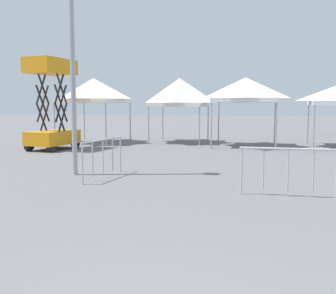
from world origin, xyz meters
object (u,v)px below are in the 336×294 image
(canopy_tent_right_of_center, at_px, (246,90))
(crowd_barrier_by_lift, at_px, (288,162))
(crowd_barrier_near_person, at_px, (103,151))
(scissor_lift, at_px, (52,123))
(canopy_tent_far_right, at_px, (180,92))
(canopy_tent_behind_center, at_px, (93,90))

(canopy_tent_right_of_center, bearing_deg, crowd_barrier_by_lift, -80.57)
(canopy_tent_right_of_center, height_order, crowd_barrier_near_person, canopy_tent_right_of_center)
(scissor_lift, height_order, crowd_barrier_by_lift, scissor_lift)
(canopy_tent_right_of_center, relative_size, scissor_lift, 0.82)
(canopy_tent_far_right, height_order, canopy_tent_right_of_center, canopy_tent_far_right)
(scissor_lift, bearing_deg, crowd_barrier_by_lift, -34.19)
(canopy_tent_behind_center, height_order, crowd_barrier_near_person, canopy_tent_behind_center)
(canopy_tent_far_right, bearing_deg, scissor_lift, -133.70)
(crowd_barrier_by_lift, bearing_deg, scissor_lift, 145.81)
(crowd_barrier_near_person, bearing_deg, canopy_tent_right_of_center, 72.02)
(scissor_lift, distance_m, crowd_barrier_by_lift, 11.98)
(canopy_tent_far_right, bearing_deg, canopy_tent_behind_center, -162.92)
(crowd_barrier_near_person, distance_m, crowd_barrier_by_lift, 4.93)
(canopy_tent_behind_center, relative_size, crowd_barrier_by_lift, 1.61)
(canopy_tent_far_right, xyz_separation_m, crowd_barrier_near_person, (0.42, -10.62, -1.89))
(canopy_tent_behind_center, xyz_separation_m, crowd_barrier_by_lift, (9.59, -10.26, -1.99))
(scissor_lift, distance_m, crowd_barrier_near_person, 7.68)
(scissor_lift, xyz_separation_m, crowd_barrier_near_person, (5.07, -5.75, -0.46))
(canopy_tent_right_of_center, bearing_deg, canopy_tent_behind_center, -178.30)
(canopy_tent_far_right, relative_size, crowd_barrier_by_lift, 1.62)
(crowd_barrier_near_person, relative_size, crowd_barrier_by_lift, 1.00)
(scissor_lift, bearing_deg, crowd_barrier_near_person, -48.58)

